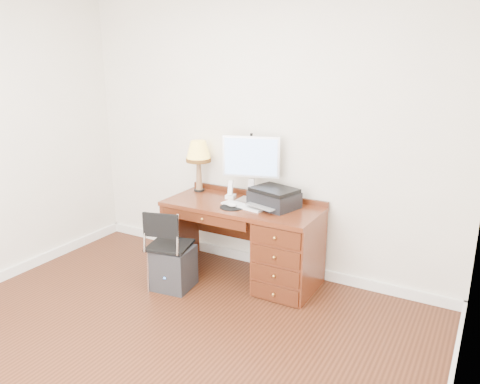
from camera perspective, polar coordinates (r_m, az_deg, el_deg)
The scene contains 12 objects.
ground at distance 3.72m, azimuth -10.81°, elevation -18.44°, with size 4.00×4.00×0.00m, color #34170B.
room_shell at distance 4.12m, azimuth -5.09°, elevation -13.71°, with size 4.00×4.00×4.00m.
desk at distance 4.42m, azimuth 3.97°, elevation -6.28°, with size 1.50×0.67×0.75m.
monitor at distance 4.45m, azimuth 1.47°, elevation 3.87°, with size 0.54×0.25×0.63m.
keyboard at distance 4.35m, azimuth 0.37°, elevation -1.73°, with size 0.44×0.12×0.02m, color white.
mouse_pad at distance 4.34m, azimuth -0.97°, elevation -1.72°, with size 0.23×0.23×0.05m.
printer at distance 4.34m, azimuth 4.19°, elevation -0.70°, with size 0.48×0.42×0.18m.
leg_lamp at distance 4.80m, azimuth -5.09°, elevation 4.57°, with size 0.26×0.26×0.53m.
phone at distance 4.60m, azimuth -1.16°, elevation -0.14°, with size 0.10×0.10×0.18m.
pen_cup at distance 4.53m, azimuth 2.97°, elevation -0.55°, with size 0.07×0.07×0.09m, color black.
chair at distance 4.34m, azimuth -9.10°, elevation -5.97°, with size 0.45×0.45×0.78m.
equipment_box at distance 4.47m, azimuth -8.07°, elevation -9.13°, with size 0.34×0.34×0.39m, color black.
Camera 1 is at (2.04, -2.30, 2.10)m, focal length 35.00 mm.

